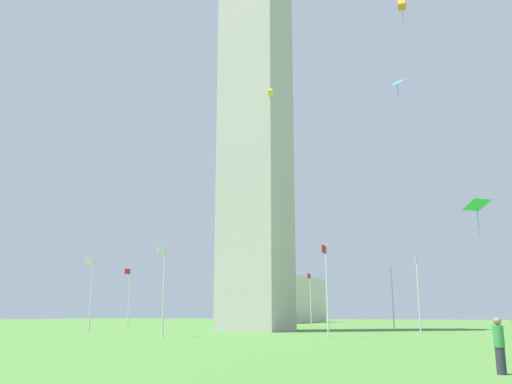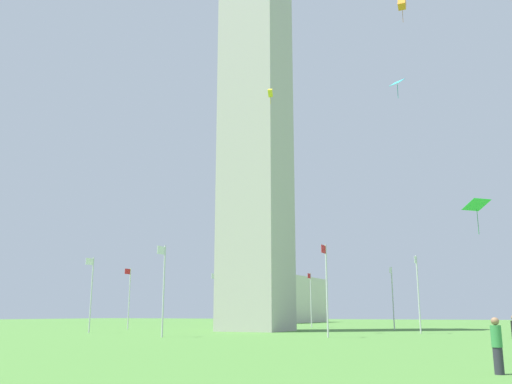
% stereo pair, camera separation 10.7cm
% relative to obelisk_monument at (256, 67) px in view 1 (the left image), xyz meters
% --- Properties ---
extents(ground_plane, '(260.00, 260.00, 0.00)m').
position_rel_obelisk_monument_xyz_m(ground_plane, '(0.00, 0.00, -30.16)').
color(ground_plane, '#477A33').
extents(obelisk_monument, '(6.63, 6.63, 60.31)m').
position_rel_obelisk_monument_xyz_m(obelisk_monument, '(0.00, 0.00, 0.00)').
color(obelisk_monument, '#B7B2A8').
rests_on(obelisk_monument, ground).
extents(flagpole_n, '(1.12, 0.14, 7.25)m').
position_rel_obelisk_monument_xyz_m(flagpole_n, '(17.07, 0.00, -26.16)').
color(flagpole_n, silver).
rests_on(flagpole_n, ground).
extents(flagpole_ne, '(1.12, 0.14, 7.25)m').
position_rel_obelisk_monument_xyz_m(flagpole_ne, '(12.09, 12.02, -26.16)').
color(flagpole_ne, silver).
rests_on(flagpole_ne, ground).
extents(flagpole_e, '(1.12, 0.14, 7.25)m').
position_rel_obelisk_monument_xyz_m(flagpole_e, '(0.07, 17.00, -26.16)').
color(flagpole_e, silver).
rests_on(flagpole_e, ground).
extents(flagpole_se, '(1.12, 0.14, 7.25)m').
position_rel_obelisk_monument_xyz_m(flagpole_se, '(-11.96, 12.02, -26.16)').
color(flagpole_se, silver).
rests_on(flagpole_se, ground).
extents(flagpole_s, '(1.12, 0.14, 7.25)m').
position_rel_obelisk_monument_xyz_m(flagpole_s, '(-16.94, 0.00, -26.16)').
color(flagpole_s, silver).
rests_on(flagpole_s, ground).
extents(flagpole_sw, '(1.12, 0.14, 7.25)m').
position_rel_obelisk_monument_xyz_m(flagpole_sw, '(-11.96, -12.02, -26.16)').
color(flagpole_sw, silver).
rests_on(flagpole_sw, ground).
extents(flagpole_w, '(1.12, 0.14, 7.25)m').
position_rel_obelisk_monument_xyz_m(flagpole_w, '(0.07, -17.00, -26.16)').
color(flagpole_w, silver).
rests_on(flagpole_w, ground).
extents(flagpole_nw, '(1.12, 0.14, 7.25)m').
position_rel_obelisk_monument_xyz_m(flagpole_nw, '(12.09, -12.02, -26.16)').
color(flagpole_nw, silver).
rests_on(flagpole_nw, ground).
extents(person_green_shirt, '(0.32, 0.32, 1.70)m').
position_rel_obelisk_monument_xyz_m(person_green_shirt, '(34.98, 25.15, -29.31)').
color(person_green_shirt, '#2D2D38').
rests_on(person_green_shirt, ground).
extents(kite_yellow_box, '(0.87, 0.60, 1.58)m').
position_rel_obelisk_monument_xyz_m(kite_yellow_box, '(7.48, 5.21, -7.01)').
color(kite_yellow_box, yellow).
extents(kite_cyan_diamond, '(1.12, 1.19, 1.60)m').
position_rel_obelisk_monument_xyz_m(kite_cyan_diamond, '(13.31, 18.65, -10.84)').
color(kite_cyan_diamond, '#33C6D1').
extents(kite_orange_box, '(1.45, 0.84, 2.86)m').
position_rel_obelisk_monument_xyz_m(kite_orange_box, '(1.40, 17.43, 2.87)').
color(kite_orange_box, orange).
extents(kite_green_diamond, '(2.17, 2.17, 2.54)m').
position_rel_obelisk_monument_xyz_m(kite_green_diamond, '(10.57, 23.41, -20.46)').
color(kite_green_diamond, green).
extents(distant_building, '(25.16, 11.92, 9.34)m').
position_rel_obelisk_monument_xyz_m(distant_building, '(-53.12, -20.26, -25.49)').
color(distant_building, beige).
rests_on(distant_building, ground).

